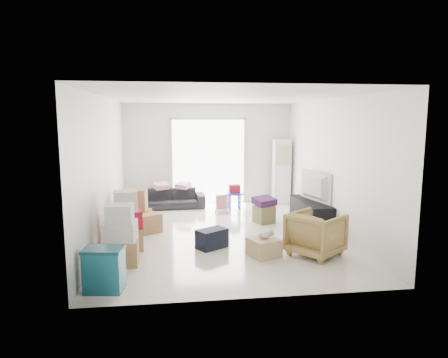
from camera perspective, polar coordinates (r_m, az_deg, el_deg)
name	(u,v)px	position (r m, az deg, el deg)	size (l,w,h in m)	color
room_shell	(222,167)	(7.87, -0.27, 1.75)	(4.98, 6.48, 3.18)	beige
sliding_door	(208,158)	(10.82, -2.23, 3.01)	(2.10, 0.04, 2.33)	white
ac_tower	(281,172)	(10.89, 8.21, 1.01)	(0.45, 0.30, 1.75)	white
tv_console	(311,213)	(8.92, 12.29, -4.74)	(0.47, 1.58, 0.53)	black
television	(311,198)	(8.85, 12.36, -2.61)	(1.13, 0.65, 0.15)	black
sofa	(172,195)	(10.43, -7.48, -2.33)	(1.69, 0.49, 0.66)	#252429
pillow_left	(161,180)	(10.41, -9.01, -0.19)	(0.40, 0.32, 0.13)	#B88693
pillow_right	(183,180)	(10.41, -5.89, -0.12)	(0.38, 0.30, 0.13)	#B88693
armchair	(316,232)	(6.94, 12.99, -7.35)	(0.78, 0.73, 0.81)	#A58549
storage_bins	(104,269)	(5.67, -16.76, -12.26)	(0.56, 0.43, 0.59)	#185968
box_stack_a	(121,238)	(6.52, -14.56, -8.16)	(0.53, 0.44, 0.97)	#9D6B47
box_stack_b	(126,224)	(7.27, -13.80, -6.25)	(0.61, 0.61, 1.04)	#9D6B47
box_stack_c	(135,210)	(8.54, -12.63, -4.30)	(0.69, 0.63, 0.85)	#9D6B47
loose_box	(147,223)	(8.32, -10.94, -6.16)	(0.46, 0.46, 0.38)	#9D6B47
duffel_bag	(212,239)	(7.20, -1.74, -8.50)	(0.53, 0.32, 0.34)	black
ottoman	(264,214)	(8.95, 5.74, -5.02)	(0.38, 0.38, 0.38)	olive
blanket	(264,203)	(8.89, 5.76, -3.38)	(0.42, 0.42, 0.14)	#3E1A43
kids_table	(234,192)	(10.16, 1.49, -1.85)	(0.51, 0.51, 0.63)	blue
toy_walker	(222,208)	(9.86, -0.26, -4.14)	(0.36, 0.33, 0.43)	silver
wood_crate	(264,247)	(6.81, 5.71, -9.69)	(0.46, 0.46, 0.30)	tan
plush_bunny	(266,235)	(6.76, 5.98, -7.91)	(0.28, 0.16, 0.14)	#B2ADA8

